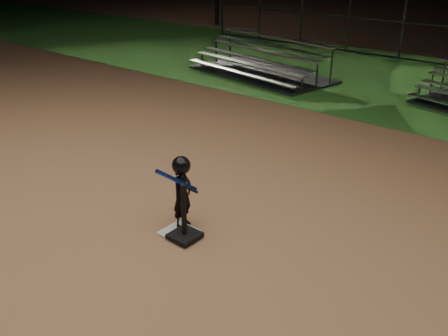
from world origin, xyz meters
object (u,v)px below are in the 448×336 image
at_px(home_plate, 179,232).
at_px(child_batter, 182,190).
at_px(bleacher_left, 261,68).
at_px(batting_tee, 184,228).

xyz_separation_m(home_plate, child_batter, (-0.09, 0.18, 0.56)).
bearing_deg(bleacher_left, batting_tee, -51.28).
relative_size(batting_tee, child_batter, 0.75).
bearing_deg(bleacher_left, child_batter, -51.95).
xyz_separation_m(home_plate, batting_tee, (0.17, -0.06, 0.16)).
distance_m(home_plate, child_batter, 0.60).
relative_size(home_plate, bleacher_left, 0.09).
bearing_deg(child_batter, batting_tee, -140.29).
height_order(child_batter, bleacher_left, bleacher_left).
relative_size(child_batter, bleacher_left, 0.23).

